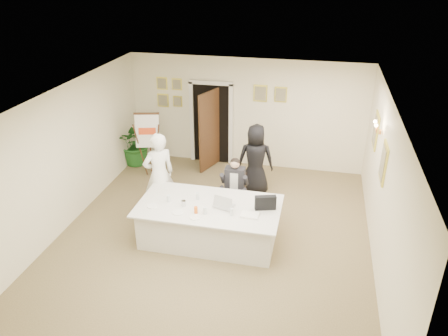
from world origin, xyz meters
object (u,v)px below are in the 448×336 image
at_px(laptop_bag, 265,203).
at_px(standing_woman, 256,160).
at_px(conference_table, 209,222).
at_px(laptop, 224,199).
at_px(flip_chart, 149,148).
at_px(standing_man, 159,174).
at_px(seated_man, 234,187).
at_px(paper_stack, 250,215).
at_px(steel_jug, 184,203).
at_px(oj_glass, 196,210).
at_px(potted_palm, 136,142).

bearing_deg(laptop_bag, standing_woman, 87.00).
bearing_deg(conference_table, laptop, 7.26).
height_order(flip_chart, standing_man, standing_man).
distance_m(seated_man, laptop_bag, 1.26).
xyz_separation_m(laptop, paper_stack, (0.53, -0.24, -0.12)).
bearing_deg(paper_stack, steel_jug, 176.76).
relative_size(standing_man, paper_stack, 5.62).
height_order(flip_chart, oj_glass, flip_chart).
bearing_deg(flip_chart, paper_stack, -41.02).
distance_m(conference_table, paper_stack, 0.93).
bearing_deg(seated_man, laptop_bag, -51.79).
height_order(paper_stack, oj_glass, oj_glass).
xyz_separation_m(standing_man, potted_palm, (-1.48, 2.21, -0.30)).
distance_m(potted_palm, paper_stack, 4.77).
bearing_deg(standing_man, oj_glass, 95.01).
bearing_deg(laptop, flip_chart, 151.02).
height_order(oj_glass, steel_jug, oj_glass).
distance_m(paper_stack, oj_glass, 0.98).
relative_size(standing_man, laptop_bag, 4.66).
bearing_deg(standing_man, steel_jug, 91.90).
bearing_deg(flip_chart, laptop, -43.93).
xyz_separation_m(conference_table, seated_man, (0.28, 1.05, 0.26)).
xyz_separation_m(flip_chart, steel_jug, (1.67, -2.48, 0.07)).
bearing_deg(paper_stack, standing_woman, 96.48).
bearing_deg(conference_table, paper_stack, -13.80).
relative_size(potted_palm, steel_jug, 11.11).
height_order(flip_chart, laptop_bag, flip_chart).
distance_m(standing_woman, steel_jug, 2.43).
relative_size(conference_table, laptop, 7.08).
relative_size(potted_palm, oj_glass, 9.40).
xyz_separation_m(potted_palm, oj_glass, (2.59, -3.30, 0.23)).
height_order(standing_man, standing_woman, standing_man).
relative_size(seated_man, potted_palm, 1.06).
distance_m(flip_chart, standing_man, 1.82).
distance_m(seated_man, flip_chart, 2.74).
bearing_deg(laptop_bag, potted_palm, 125.75).
bearing_deg(seated_man, conference_table, -105.51).
height_order(laptop_bag, steel_jug, laptop_bag).
bearing_deg(laptop, potted_palm, 150.83).
height_order(seated_man, paper_stack, seated_man).
bearing_deg(standing_woman, laptop_bag, 97.07).
bearing_deg(standing_man, conference_table, 108.44).
height_order(flip_chart, paper_stack, flip_chart).
height_order(potted_palm, laptop_bag, potted_palm).
height_order(conference_table, seated_man, seated_man).
bearing_deg(potted_palm, paper_stack, -41.73).
relative_size(seated_man, oj_glass, 9.99).
relative_size(flip_chart, steel_jug, 14.85).
height_order(seated_man, oj_glass, seated_man).
distance_m(flip_chart, laptop, 3.35).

